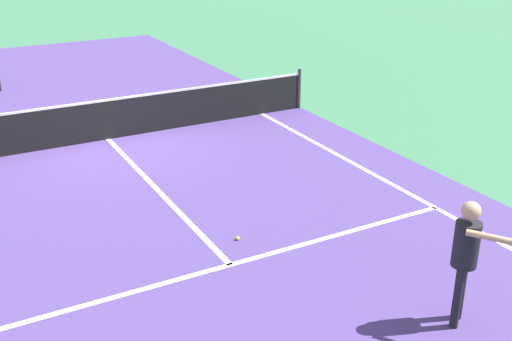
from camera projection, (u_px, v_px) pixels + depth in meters
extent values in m
plane|color=#38724C|center=(108.00, 139.00, 14.63)|extent=(60.00, 60.00, 0.00)
cube|color=#4C387A|center=(108.00, 139.00, 14.63)|extent=(10.62, 24.40, 0.00)
cube|color=white|center=(418.00, 198.00, 11.63)|extent=(0.10, 11.89, 0.01)
cube|color=white|center=(230.00, 265.00, 9.44)|extent=(8.22, 0.10, 0.01)
cube|color=white|center=(156.00, 188.00, 12.04)|extent=(0.10, 6.40, 0.01)
cylinder|color=#33383D|center=(299.00, 89.00, 16.75)|extent=(0.09, 0.09, 1.07)
cube|color=black|center=(106.00, 121.00, 14.46)|extent=(10.49, 0.02, 0.91)
cube|color=white|center=(104.00, 101.00, 14.27)|extent=(10.49, 0.03, 0.05)
cylinder|color=black|center=(461.00, 290.00, 8.07)|extent=(0.11, 0.11, 0.85)
cylinder|color=black|center=(457.00, 299.00, 7.89)|extent=(0.11, 0.11, 0.85)
cylinder|color=black|center=(466.00, 244.00, 7.70)|extent=(0.32, 0.32, 0.60)
sphere|color=tan|center=(471.00, 211.00, 7.52)|extent=(0.24, 0.24, 0.24)
cylinder|color=tan|center=(469.00, 238.00, 7.83)|extent=(0.08, 0.08, 0.58)
cylinder|color=tan|center=(492.00, 238.00, 7.34)|extent=(0.39, 0.53, 0.08)
sphere|color=#CCE033|center=(238.00, 238.00, 10.15)|extent=(0.07, 0.07, 0.07)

